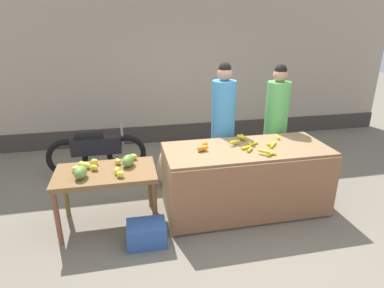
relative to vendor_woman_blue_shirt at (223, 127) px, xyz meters
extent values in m
plane|color=#756B5B|center=(-0.23, -0.69, -0.95)|extent=(24.00, 24.00, 0.00)
cube|color=tan|center=(-0.23, 2.29, 0.80)|extent=(9.36, 0.20, 3.51)
cube|color=#3F3833|center=(-0.23, 2.18, -0.77)|extent=(9.36, 0.04, 0.36)
cube|color=olive|center=(0.11, -0.69, -0.51)|extent=(2.11, 0.88, 0.88)
cube|color=#926041|center=(0.11, -1.14, -0.51)|extent=(2.11, 0.03, 0.82)
cube|color=brown|center=(-1.67, -0.69, -0.25)|extent=(1.19, 0.69, 0.06)
cylinder|color=brown|center=(-2.21, -0.98, -0.62)|extent=(0.06, 0.06, 0.67)
cylinder|color=brown|center=(-1.12, -0.98, -0.62)|extent=(0.06, 0.06, 0.67)
cylinder|color=brown|center=(-2.21, -0.39, -0.62)|extent=(0.06, 0.06, 0.67)
cylinder|color=brown|center=(-1.12, -0.39, -0.62)|extent=(0.06, 0.06, 0.67)
cylinder|color=yellow|center=(0.08, -0.72, -0.05)|extent=(0.13, 0.07, 0.04)
cylinder|color=yellow|center=(0.44, -0.73, -0.05)|extent=(0.13, 0.14, 0.04)
cylinder|color=gold|center=(0.08, -0.73, -0.05)|extent=(0.14, 0.09, 0.04)
cylinder|color=gold|center=(0.31, -0.93, -0.05)|extent=(0.12, 0.15, 0.04)
cylinder|color=gold|center=(0.66, -0.45, -0.05)|extent=(0.07, 0.13, 0.04)
cylinder|color=gold|center=(0.29, -0.99, -0.05)|extent=(0.14, 0.09, 0.04)
cylinder|color=gold|center=(0.46, -0.67, -0.05)|extent=(0.15, 0.07, 0.04)
cylinder|color=yellow|center=(0.24, -0.61, -0.05)|extent=(0.13, 0.10, 0.04)
cylinder|color=gold|center=(0.10, -0.81, -0.05)|extent=(0.12, 0.12, 0.04)
cylinder|color=gold|center=(0.18, -0.62, -0.05)|extent=(0.08, 0.15, 0.04)
cylinder|color=gold|center=(0.17, -0.41, -0.02)|extent=(0.05, 0.15, 0.04)
cylinder|color=yellow|center=(-0.02, -0.57, -0.02)|extent=(0.16, 0.09, 0.04)
cylinder|color=gold|center=(0.22, -0.96, -0.02)|extent=(0.12, 0.13, 0.04)
cylinder|color=yellow|center=(0.13, -0.41, -0.02)|extent=(0.08, 0.14, 0.04)
sphere|color=orange|center=(-0.45, -0.68, -0.03)|extent=(0.08, 0.08, 0.08)
sphere|color=orange|center=(-0.41, -0.54, -0.03)|extent=(0.07, 0.07, 0.07)
sphere|color=orange|center=(-0.51, -0.69, -0.03)|extent=(0.07, 0.07, 0.07)
ellipsoid|color=yellow|center=(-1.49, -0.89, -0.18)|extent=(0.12, 0.12, 0.08)
ellipsoid|color=yellow|center=(-1.80, -0.48, -0.18)|extent=(0.11, 0.09, 0.08)
ellipsoid|color=yellow|center=(-1.95, -0.49, -0.19)|extent=(0.11, 0.12, 0.07)
ellipsoid|color=#D1CE4C|center=(-1.89, -0.55, -0.18)|extent=(0.13, 0.14, 0.08)
ellipsoid|color=yellow|center=(-1.52, -0.79, -0.18)|extent=(0.10, 0.12, 0.08)
ellipsoid|color=yellow|center=(-1.79, -0.64, -0.19)|extent=(0.11, 0.11, 0.08)
ellipsoid|color=yellow|center=(-1.32, -0.41, -0.18)|extent=(0.11, 0.07, 0.08)
ellipsoid|color=yellow|center=(-1.52, -0.51, -0.19)|extent=(0.10, 0.11, 0.07)
ellipsoid|color=#E4D84C|center=(-1.99, -0.64, -0.19)|extent=(0.12, 0.08, 0.08)
ellipsoid|color=olive|center=(-1.39, -0.59, -0.15)|extent=(0.21, 0.26, 0.14)
ellipsoid|color=olive|center=(-1.93, -0.81, -0.15)|extent=(0.17, 0.24, 0.14)
cylinder|color=#33333D|center=(0.00, 0.00, -0.58)|extent=(0.29, 0.29, 0.73)
cylinder|color=#3F8CCC|center=(0.00, 0.00, 0.23)|extent=(0.34, 0.34, 0.90)
sphere|color=tan|center=(0.00, 0.00, 0.77)|extent=(0.21, 0.21, 0.21)
sphere|color=black|center=(0.00, 0.00, 0.84)|extent=(0.18, 0.18, 0.18)
cylinder|color=#33333D|center=(0.84, 0.01, -0.60)|extent=(0.29, 0.29, 0.71)
cylinder|color=#59B259|center=(0.84, 0.01, 0.20)|extent=(0.34, 0.34, 0.87)
sphere|color=tan|center=(0.84, 0.01, 0.73)|extent=(0.21, 0.21, 0.21)
sphere|color=black|center=(0.84, 0.01, 0.79)|extent=(0.18, 0.18, 0.18)
torus|color=black|center=(-1.41, 0.83, -0.63)|extent=(0.65, 0.09, 0.65)
torus|color=black|center=(-2.36, 0.83, -0.63)|extent=(0.65, 0.09, 0.65)
cube|color=black|center=(-1.88, 0.83, -0.45)|extent=(0.80, 0.18, 0.28)
cube|color=black|center=(-1.98, 0.83, -0.29)|extent=(0.44, 0.16, 0.08)
cylinder|color=gray|center=(-1.46, 0.83, -0.28)|extent=(0.04, 0.04, 0.40)
cube|color=#3359A5|center=(-1.24, -1.18, -0.82)|extent=(0.45, 0.33, 0.26)
ellipsoid|color=tan|center=(-0.82, 0.18, -0.65)|extent=(0.36, 0.41, 0.60)
camera|label=1|loc=(-1.38, -4.28, 1.42)|focal=30.05mm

